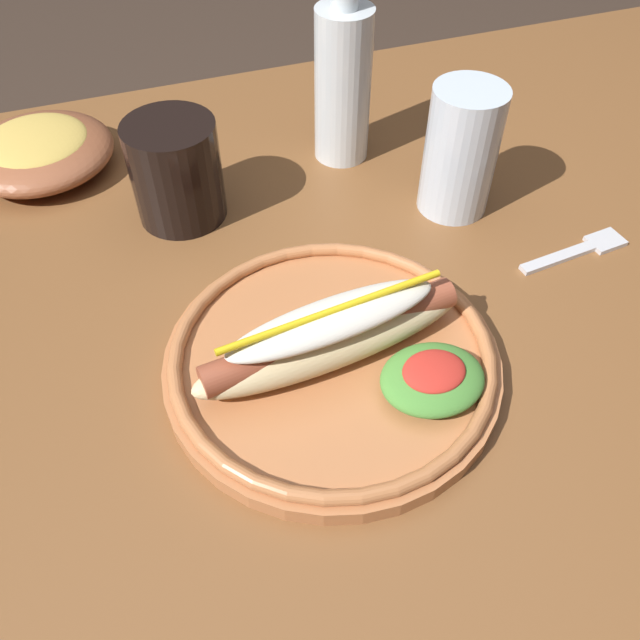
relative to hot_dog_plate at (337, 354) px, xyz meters
name	(u,v)px	position (x,y,z in m)	size (l,w,h in m)	color
ground_plane	(347,575)	(0.07, 0.09, -0.76)	(8.00, 8.00, 0.00)	#3D2D23
dining_table	(366,346)	(0.07, 0.09, -0.12)	(1.40, 0.89, 0.74)	brown
hot_dog_plate	(337,354)	(0.00, 0.00, 0.00)	(0.28, 0.28, 0.08)	#B77042
fork	(581,250)	(0.28, 0.06, -0.02)	(0.12, 0.03, 0.00)	silver
soda_cup	(176,171)	(-0.08, 0.25, 0.03)	(0.09, 0.09, 0.10)	black
water_cup	(461,151)	(0.19, 0.17, 0.05)	(0.07, 0.07, 0.13)	silver
glass_bottle	(343,79)	(0.12, 0.30, 0.07)	(0.06, 0.06, 0.23)	silver
side_bowl	(39,150)	(-0.21, 0.39, 0.00)	(0.16, 0.16, 0.05)	brown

